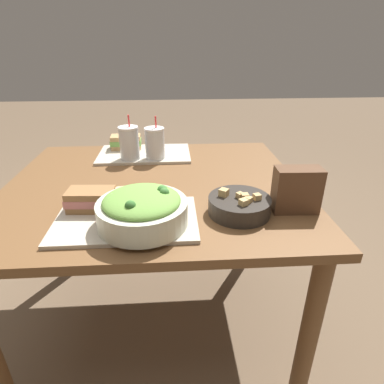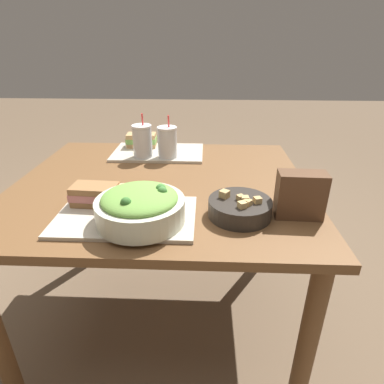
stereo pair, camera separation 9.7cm
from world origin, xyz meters
name	(u,v)px [view 1 (the left image)]	position (x,y,z in m)	size (l,w,h in m)	color
ground_plane	(161,319)	(0.00, 0.00, 0.00)	(12.00, 12.00, 0.00)	brown
dining_table	(155,206)	(0.00, 0.00, 0.61)	(1.10, 0.96, 0.71)	brown
tray_near	(126,220)	(-0.07, -0.28, 0.72)	(0.42, 0.26, 0.01)	#BCB29E
tray_far	(145,154)	(-0.05, 0.32, 0.72)	(0.42, 0.26, 0.01)	#BCB29E
salad_bowl	(142,209)	(-0.02, -0.31, 0.77)	(0.26, 0.26, 0.11)	beige
soup_bowl	(239,205)	(0.28, -0.25, 0.74)	(0.19, 0.19, 0.08)	#2D2823
sandwich_near	(91,199)	(-0.18, -0.21, 0.76)	(0.15, 0.09, 0.06)	olive
baguette_near	(117,196)	(-0.11, -0.18, 0.75)	(0.15, 0.08, 0.06)	#DBBC84
sandwich_far	(126,142)	(-0.15, 0.39, 0.76)	(0.15, 0.08, 0.06)	tan
drink_cup_dark	(129,144)	(-0.11, 0.24, 0.79)	(0.09, 0.09, 0.19)	silver
drink_cup_red	(155,144)	(0.00, 0.24, 0.79)	(0.09, 0.09, 0.19)	silver
chip_bag	(297,190)	(0.45, -0.24, 0.78)	(0.14, 0.07, 0.14)	brown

